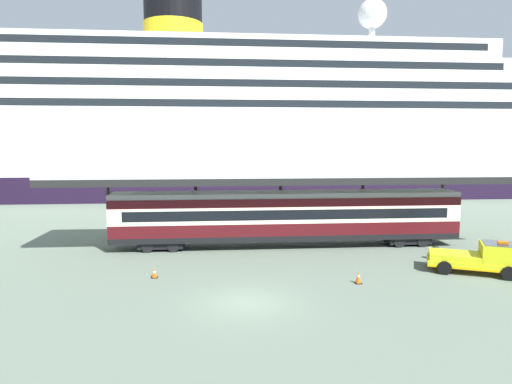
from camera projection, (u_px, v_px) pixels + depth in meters
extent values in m
plane|color=slate|center=(247.00, 302.00, 21.28)|extent=(400.00, 400.00, 0.00)
cube|color=black|center=(160.00, 181.00, 69.19)|extent=(120.27, 26.06, 3.42)
cube|color=silver|center=(159.00, 145.00, 68.56)|extent=(120.27, 26.06, 7.98)
cube|color=silver|center=(158.00, 111.00, 67.97)|extent=(110.65, 23.97, 2.67)
cube|color=black|center=(146.00, 103.00, 56.13)|extent=(105.84, 0.12, 0.96)
cube|color=silver|center=(158.00, 93.00, 67.67)|extent=(106.22, 23.01, 2.67)
cube|color=black|center=(146.00, 82.00, 56.31)|extent=(101.61, 0.12, 0.96)
cube|color=silver|center=(157.00, 75.00, 67.37)|extent=(101.80, 22.06, 2.67)
cube|color=black|center=(146.00, 61.00, 56.49)|extent=(97.37, 0.12, 0.96)
cube|color=silver|center=(157.00, 57.00, 67.08)|extent=(97.37, 21.10, 2.67)
cube|color=black|center=(146.00, 41.00, 56.67)|extent=(93.14, 0.12, 0.96)
cylinder|color=black|center=(173.00, 21.00, 66.69)|extent=(8.74, 8.74, 8.16)
cylinder|color=yellow|center=(173.00, 32.00, 66.87)|extent=(9.00, 9.00, 2.45)
cylinder|color=silver|center=(372.00, 41.00, 69.55)|extent=(1.00, 1.00, 3.63)
sphere|color=silver|center=(372.00, 14.00, 69.10)|extent=(4.53, 4.53, 4.53)
cube|color=#BBBBBB|center=(286.00, 173.00, 32.81)|extent=(34.37, 6.31, 0.25)
cube|color=black|center=(293.00, 182.00, 29.83)|extent=(34.37, 0.20, 0.50)
cylinder|color=black|center=(109.00, 207.00, 34.70)|extent=(0.28, 0.28, 5.31)
cylinder|color=black|center=(196.00, 206.00, 35.27)|extent=(0.28, 0.28, 5.31)
cylinder|color=black|center=(280.00, 205.00, 35.85)|extent=(0.28, 0.28, 5.31)
cylinder|color=black|center=(362.00, 204.00, 36.43)|extent=(0.28, 0.28, 5.31)
cylinder|color=black|center=(442.00, 203.00, 37.00)|extent=(0.28, 0.28, 5.31)
cube|color=black|center=(286.00, 235.00, 32.83)|extent=(25.51, 2.80, 0.40)
cube|color=#470F14|center=(286.00, 226.00, 32.75)|extent=(25.51, 2.80, 0.90)
cube|color=beige|center=(287.00, 213.00, 32.64)|extent=(25.51, 2.80, 1.20)
cube|color=black|center=(290.00, 215.00, 31.28)|extent=(23.47, 0.08, 0.72)
cube|color=#470F14|center=(287.00, 201.00, 32.54)|extent=(25.51, 2.80, 0.60)
cube|color=#959595|center=(287.00, 194.00, 32.48)|extent=(25.51, 2.69, 0.36)
cube|color=black|center=(162.00, 243.00, 32.10)|extent=(3.20, 2.35, 0.50)
cylinder|color=black|center=(147.00, 247.00, 30.86)|extent=(0.84, 0.12, 0.84)
cylinder|color=black|center=(173.00, 246.00, 31.01)|extent=(0.84, 0.12, 0.84)
cube|color=black|center=(405.00, 238.00, 33.64)|extent=(3.20, 2.35, 0.50)
cylinder|color=black|center=(400.00, 242.00, 32.40)|extent=(0.84, 0.12, 0.84)
cylinder|color=black|center=(423.00, 242.00, 32.55)|extent=(0.84, 0.12, 0.84)
cube|color=yellow|center=(474.00, 263.00, 26.11)|extent=(5.56, 3.99, 0.36)
cube|color=#F2B20C|center=(474.00, 265.00, 26.12)|extent=(5.57, 4.01, 0.12)
cube|color=yellow|center=(502.00, 253.00, 25.54)|extent=(2.88, 2.70, 1.10)
cube|color=#19232D|center=(503.00, 247.00, 25.50)|extent=(2.66, 2.54, 0.44)
cube|color=orange|center=(503.00, 243.00, 25.47)|extent=(0.59, 0.42, 0.16)
cube|color=yellow|center=(455.00, 256.00, 26.42)|extent=(3.45, 2.96, 0.36)
cylinder|color=black|center=(502.00, 264.00, 26.50)|extent=(0.83, 0.56, 0.80)
cylinder|color=black|center=(509.00, 274.00, 24.63)|extent=(0.83, 0.56, 0.80)
cylinder|color=black|center=(443.00, 259.00, 27.63)|extent=(0.83, 0.56, 0.80)
cylinder|color=black|center=(445.00, 268.00, 25.76)|extent=(0.83, 0.56, 0.80)
cube|color=black|center=(358.00, 283.00, 24.14)|extent=(0.36, 0.36, 0.04)
cone|color=#EA590F|center=(358.00, 277.00, 24.10)|extent=(0.30, 0.30, 0.70)
cylinder|color=white|center=(358.00, 276.00, 24.10)|extent=(0.17, 0.17, 0.10)
cube|color=black|center=(154.00, 277.00, 25.18)|extent=(0.36, 0.36, 0.04)
cone|color=#EA590F|center=(154.00, 272.00, 25.14)|extent=(0.30, 0.30, 0.56)
cylinder|color=white|center=(154.00, 272.00, 25.14)|extent=(0.17, 0.17, 0.08)
cylinder|color=black|center=(435.00, 254.00, 29.08)|extent=(0.44, 0.44, 0.70)
sphere|color=black|center=(436.00, 249.00, 29.04)|extent=(0.48, 0.48, 0.48)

